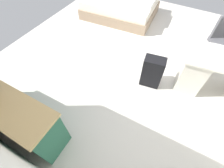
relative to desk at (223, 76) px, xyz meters
The scene contains 7 objects.
ground_plane 1.44m from the desk, ahead, with size 6.09×6.09×0.00m, color beige.
desk is the anchor object (origin of this frame).
office_chair 0.85m from the desk, 81.53° to the right, with size 0.63×0.63×0.94m.
credenza 3.46m from the desk, 40.23° to the left, with size 1.80×0.48×0.78m.
bed 3.14m from the desk, 29.61° to the right, with size 2.00×1.54×0.58m.
suitcase_black 1.18m from the desk, 21.03° to the left, with size 0.36×0.22×0.62m, color black.
computer_mouse 0.42m from the desk, 28.79° to the left, with size 0.06×0.10×0.03m, color white.
Camera 1 is at (-0.58, 2.40, 2.46)m, focal length 25.69 mm.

